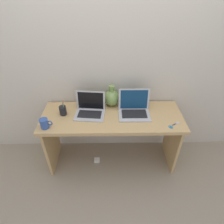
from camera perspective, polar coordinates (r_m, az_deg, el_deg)
ground_plane at (r=2.60m, az=0.00°, el=-14.06°), size 6.00×6.00×0.00m
back_wall at (r=2.13m, az=-0.14°, el=14.12°), size 4.40×0.04×2.40m
desk at (r=2.18m, az=0.00°, el=-4.32°), size 1.56×0.56×0.74m
laptop_left at (r=2.10m, az=-6.60°, el=1.20°), size 0.34×0.27×0.24m
laptop_right at (r=2.11m, az=6.68°, el=1.40°), size 0.34×0.26×0.26m
green_vase at (r=2.20m, az=-0.09°, el=4.44°), size 0.19×0.19×0.25m
coffee_mug at (r=2.01m, az=-19.69°, el=-3.30°), size 0.13×0.08×0.11m
pen_cup at (r=2.14m, az=-14.59°, el=0.48°), size 0.08×0.08×0.19m
scissors at (r=2.04m, az=17.78°, el=-4.00°), size 0.13×0.12×0.01m
power_brick at (r=2.58m, az=-4.58°, el=-14.30°), size 0.07×0.07×0.03m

